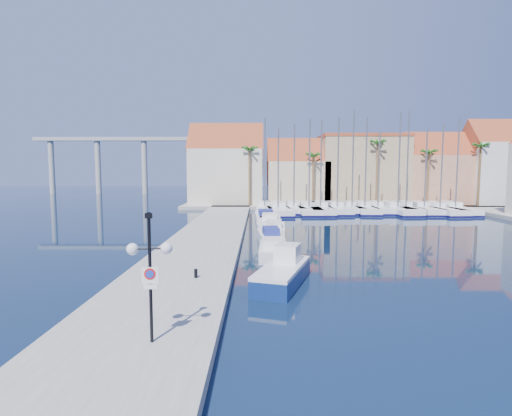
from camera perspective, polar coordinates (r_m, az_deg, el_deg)
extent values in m
plane|color=black|center=(22.25, 12.44, -10.73)|extent=(260.00, 260.00, 0.00)
cube|color=gray|center=(35.17, -6.87, -4.24)|extent=(6.00, 77.00, 0.50)
cube|color=gray|center=(70.66, 12.30, 0.55)|extent=(54.00, 16.00, 0.50)
cylinder|color=black|center=(13.60, -14.86, -9.66)|extent=(0.11, 0.11, 4.31)
cylinder|color=black|center=(13.42, -16.11, -5.64)|extent=(0.54, 0.12, 0.05)
cylinder|color=black|center=(13.35, -13.81, -5.64)|extent=(0.54, 0.12, 0.05)
sphere|color=white|center=(13.47, -17.25, -5.63)|extent=(0.39, 0.39, 0.39)
sphere|color=white|center=(13.32, -12.66, -5.64)|extent=(0.39, 0.39, 0.39)
cube|color=black|center=(13.22, -15.08, -1.05)|extent=(0.25, 0.16, 0.17)
cube|color=white|center=(13.51, -14.91, -9.29)|extent=(0.54, 0.10, 0.54)
cylinder|color=red|center=(13.47, -14.93, -9.09)|extent=(0.37, 0.06, 0.37)
cylinder|color=#1933A5|center=(13.46, -14.94, -9.10)|extent=(0.26, 0.05, 0.26)
cube|color=white|center=(13.61, -14.87, -10.82)|extent=(0.43, 0.09, 0.15)
cylinder|color=black|center=(21.50, -8.60, -9.22)|extent=(0.18, 0.18, 0.46)
cube|color=navy|center=(21.77, 3.80, -9.81)|extent=(3.57, 6.04, 0.86)
cube|color=white|center=(21.63, 3.80, -8.46)|extent=(3.57, 6.04, 0.19)
cube|color=white|center=(22.60, 4.54, -6.50)|extent=(1.65, 1.83, 1.05)
cube|color=white|center=(28.59, 2.23, -6.15)|extent=(1.84, 5.31, 0.80)
cube|color=white|center=(27.94, 2.23, -4.97)|extent=(1.23, 1.88, 0.60)
cube|color=white|center=(34.00, 2.03, -4.28)|extent=(2.26, 5.80, 0.80)
cube|color=navy|center=(33.33, 2.14, -3.26)|extent=(1.43, 2.08, 0.60)
cube|color=white|center=(38.41, 2.58, -3.15)|extent=(2.42, 6.51, 0.80)
cube|color=white|center=(37.68, 2.56, -2.25)|extent=(1.56, 2.32, 0.60)
cube|color=white|center=(44.59, 1.99, -1.95)|extent=(2.57, 7.33, 0.80)
cube|color=white|center=(43.78, 1.98, -1.16)|extent=(1.71, 2.59, 0.60)
cube|color=white|center=(48.63, 1.34, -1.33)|extent=(2.68, 7.51, 0.80)
cube|color=navy|center=(47.81, 1.40, -0.60)|extent=(1.77, 2.66, 0.60)
cube|color=white|center=(57.60, 1.25, -0.16)|extent=(2.48, 8.49, 1.00)
cube|color=#0F0E47|center=(57.63, 1.25, -0.48)|extent=(2.54, 8.56, 0.28)
cube|color=white|center=(58.36, 1.27, 0.70)|extent=(1.62, 2.58, 0.60)
cylinder|color=slate|center=(56.91, 1.26, 6.55)|extent=(0.20, 0.20, 12.44)
cube|color=white|center=(56.21, 3.09, -0.31)|extent=(3.93, 11.97, 1.00)
cube|color=#0F0E47|center=(56.25, 3.09, -0.63)|extent=(4.00, 12.04, 0.28)
cube|color=white|center=(57.30, 2.95, 0.61)|extent=(2.40, 3.68, 0.60)
cylinder|color=slate|center=(55.34, 3.20, 5.76)|extent=(0.20, 0.20, 10.88)
cube|color=white|center=(58.05, 5.35, -0.14)|extent=(2.97, 9.46, 1.00)
cube|color=#0F0E47|center=(58.08, 5.35, -0.46)|extent=(3.04, 9.52, 0.28)
cube|color=white|center=(58.90, 5.23, 0.72)|extent=(1.86, 2.89, 0.60)
cylinder|color=slate|center=(57.31, 5.48, 6.09)|extent=(0.20, 0.20, 11.59)
cube|color=white|center=(57.10, 7.49, -0.26)|extent=(3.00, 11.44, 1.00)
cube|color=#0F0E47|center=(57.13, 7.48, -0.58)|extent=(3.06, 11.50, 0.28)
cube|color=white|center=(58.16, 7.36, 0.64)|extent=(2.09, 3.44, 0.60)
cylinder|color=slate|center=(56.26, 7.64, 6.38)|extent=(0.20, 0.20, 12.18)
cube|color=white|center=(57.59, 9.11, -0.23)|extent=(3.34, 11.65, 1.00)
cube|color=#0F0E47|center=(57.63, 9.11, -0.55)|extent=(3.40, 11.71, 0.28)
cube|color=white|center=(58.67, 8.98, 0.66)|extent=(2.20, 3.53, 0.60)
cylinder|color=slate|center=(56.75, 9.28, 6.25)|extent=(0.20, 0.20, 11.99)
cube|color=white|center=(57.99, 11.40, -0.23)|extent=(3.02, 10.05, 1.00)
cube|color=#0F0E47|center=(58.02, 11.39, -0.55)|extent=(3.08, 10.11, 0.28)
cube|color=white|center=(58.88, 11.19, 0.64)|extent=(1.94, 3.06, 0.60)
cylinder|color=slate|center=(57.24, 11.64, 6.40)|extent=(0.20, 0.20, 12.39)
cube|color=white|center=(58.97, 13.41, -0.18)|extent=(2.75, 8.40, 1.00)
cube|color=#0F0E47|center=(59.00, 13.40, -0.49)|extent=(2.81, 8.46, 0.28)
cube|color=white|center=(59.68, 13.19, 0.66)|extent=(1.68, 2.58, 0.60)
cylinder|color=slate|center=(58.32, 13.69, 6.90)|extent=(0.20, 0.20, 13.53)
cube|color=white|center=(59.25, 15.17, -0.20)|extent=(3.47, 10.87, 1.00)
cube|color=#0F0E47|center=(59.28, 15.16, -0.50)|extent=(3.53, 10.93, 0.28)
cube|color=white|center=(60.23, 14.99, 0.66)|extent=(2.15, 3.33, 0.60)
cylinder|color=slate|center=(58.46, 15.44, 6.33)|extent=(0.20, 0.20, 12.47)
cube|color=white|center=(59.99, 16.88, -0.17)|extent=(2.48, 9.20, 1.00)
cube|color=#0F0E47|center=(60.02, 16.87, -0.48)|extent=(2.54, 9.26, 0.28)
cube|color=white|center=(60.79, 16.65, 0.66)|extent=(1.70, 2.77, 0.60)
cylinder|color=slate|center=(59.28, 17.16, 5.28)|extent=(0.20, 0.20, 10.41)
cube|color=white|center=(60.07, 19.35, -0.24)|extent=(3.86, 11.89, 1.00)
cube|color=#0F0E47|center=(60.10, 19.34, -0.54)|extent=(3.93, 11.95, 0.28)
cube|color=white|center=(61.08, 18.95, 0.62)|extent=(2.37, 3.65, 0.60)
cylinder|color=slate|center=(59.28, 19.79, 6.49)|extent=(0.20, 0.20, 13.09)
cube|color=white|center=(61.34, 20.48, -0.16)|extent=(3.03, 10.21, 1.00)
cube|color=#0F0E47|center=(61.37, 20.47, -0.46)|extent=(3.10, 10.27, 0.28)
cube|color=white|center=(62.23, 20.22, 0.66)|extent=(1.96, 3.10, 0.60)
cylinder|color=slate|center=(60.61, 20.86, 6.60)|extent=(0.20, 0.20, 13.45)
cube|color=white|center=(61.60, 22.72, -0.22)|extent=(3.09, 10.91, 1.00)
cube|color=#0F0E47|center=(61.63, 22.71, -0.52)|extent=(3.15, 10.97, 0.28)
cube|color=white|center=(62.54, 22.39, 0.61)|extent=(2.05, 3.30, 0.60)
cylinder|color=slate|center=(60.83, 23.10, 5.25)|extent=(0.20, 0.20, 10.76)
cube|color=white|center=(61.99, 24.52, -0.26)|extent=(3.91, 11.93, 1.00)
cube|color=#0F0E47|center=(62.02, 24.51, -0.55)|extent=(3.98, 12.00, 0.28)
cube|color=white|center=(62.95, 24.05, 0.57)|extent=(2.39, 3.67, 0.60)
cylinder|color=slate|center=(61.22, 25.02, 5.53)|extent=(0.20, 0.20, 11.52)
cube|color=white|center=(63.27, 26.37, -0.23)|extent=(3.47, 11.50, 1.00)
cube|color=#0F0E47|center=(63.30, 26.36, -0.51)|extent=(3.53, 11.56, 0.28)
cube|color=white|center=(64.25, 26.00, 0.58)|extent=(2.22, 3.50, 0.60)
cylinder|color=slate|center=(62.50, 26.84, 5.79)|extent=(0.20, 0.20, 12.28)
cube|color=beige|center=(68.12, -4.19, 4.49)|extent=(12.00, 9.00, 9.00)
cube|color=#994821|center=(68.19, -4.21, 8.27)|extent=(12.30, 9.00, 9.00)
cube|color=#C3B089|center=(68.24, 5.93, 3.64)|extent=(10.00, 8.00, 7.00)
cube|color=#994821|center=(68.22, 5.96, 6.57)|extent=(10.30, 8.00, 8.00)
cube|color=#9E8961|center=(71.09, 14.77, 5.17)|extent=(14.00, 10.00, 11.00)
cube|color=#994821|center=(71.31, 14.88, 9.79)|extent=(14.20, 10.20, 0.50)
cube|color=#BB755E|center=(74.07, 23.98, 3.72)|extent=(10.00, 8.00, 8.00)
cube|color=#994821|center=(74.08, 24.10, 6.81)|extent=(10.30, 8.00, 8.00)
cube|color=silver|center=(77.21, 30.46, 4.24)|extent=(8.00, 8.00, 10.00)
cube|color=#994821|center=(77.33, 30.64, 7.94)|extent=(8.30, 8.00, 8.00)
cylinder|color=brown|center=(62.92, -0.91, 4.42)|extent=(0.36, 0.36, 9.00)
sphere|color=#24621C|center=(62.99, -0.91, 8.38)|extent=(2.60, 2.60, 2.60)
cylinder|color=brown|center=(63.49, 8.17, 3.92)|extent=(0.36, 0.36, 8.00)
sphere|color=#24621C|center=(63.51, 8.22, 7.40)|extent=(2.60, 2.60, 2.60)
cylinder|color=brown|center=(65.58, 16.91, 4.67)|extent=(0.36, 0.36, 10.00)
sphere|color=#24621C|center=(65.71, 17.02, 8.90)|extent=(2.60, 2.60, 2.60)
cylinder|color=brown|center=(68.28, 23.35, 3.85)|extent=(0.36, 0.36, 8.50)
sphere|color=#24621C|center=(68.32, 23.48, 7.28)|extent=(2.60, 2.60, 2.60)
cylinder|color=brown|center=(71.77, 29.27, 4.05)|extent=(0.36, 0.36, 9.50)
sphere|color=#24621C|center=(71.86, 29.45, 7.72)|extent=(2.60, 2.60, 2.60)
cube|color=#9E9E99|center=(108.47, -17.80, 9.37)|extent=(48.00, 2.20, 0.90)
cylinder|color=#9E9E99|center=(115.94, -27.17, 5.29)|extent=(1.40, 1.40, 14.00)
cylinder|color=#9E9E99|center=(110.92, -21.64, 5.53)|extent=(1.40, 1.40, 14.00)
cylinder|color=#9E9E99|center=(107.02, -15.64, 5.73)|extent=(1.40, 1.40, 14.00)
cylinder|color=#9E9E99|center=(104.36, -9.26, 5.87)|extent=(1.40, 1.40, 14.00)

